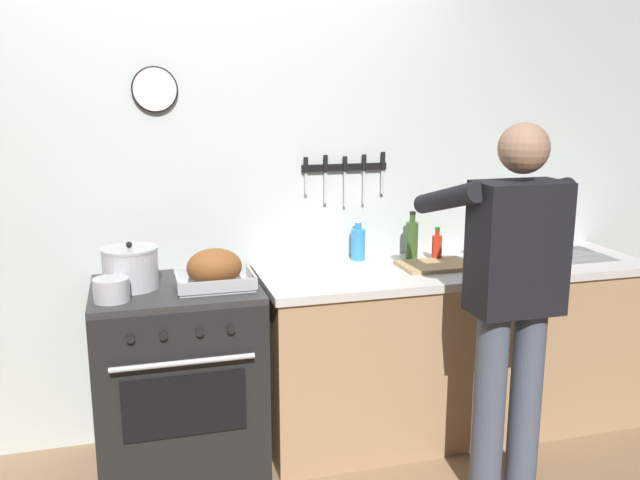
{
  "coord_description": "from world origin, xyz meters",
  "views": [
    {
      "loc": [
        -0.39,
        -2.1,
        1.79
      ],
      "look_at": [
        0.44,
        0.85,
        1.11
      ],
      "focal_mm": 38.23,
      "sensor_mm": 36.0,
      "label": 1
    }
  ],
  "objects_px": {
    "saucepan": "(111,290)",
    "cutting_board": "(435,265)",
    "person_cook": "(512,289)",
    "stock_pot": "(130,268)",
    "bottle_hot_sauce": "(437,247)",
    "stove": "(179,377)",
    "bottle_olive_oil": "(412,239)",
    "roasting_pan": "(215,270)",
    "bottle_dish_soap": "(358,243)"
  },
  "relations": [
    {
      "from": "saucepan",
      "to": "stock_pot",
      "type": "bearing_deg",
      "value": 64.92
    },
    {
      "from": "roasting_pan",
      "to": "cutting_board",
      "type": "xyz_separation_m",
      "value": [
        1.13,
        0.06,
        -0.07
      ]
    },
    {
      "from": "stock_pot",
      "to": "saucepan",
      "type": "relative_size",
      "value": 1.65
    },
    {
      "from": "person_cook",
      "to": "roasting_pan",
      "type": "xyz_separation_m",
      "value": [
        -1.2,
        0.55,
        0.03
      ]
    },
    {
      "from": "bottle_hot_sauce",
      "to": "bottle_olive_oil",
      "type": "height_order",
      "value": "bottle_olive_oil"
    },
    {
      "from": "stock_pot",
      "to": "saucepan",
      "type": "xyz_separation_m",
      "value": [
        -0.08,
        -0.18,
        -0.05
      ]
    },
    {
      "from": "stove",
      "to": "person_cook",
      "type": "xyz_separation_m",
      "value": [
        1.37,
        -0.62,
        0.5
      ]
    },
    {
      "from": "bottle_hot_sauce",
      "to": "stove",
      "type": "bearing_deg",
      "value": -175.57
    },
    {
      "from": "stove",
      "to": "roasting_pan",
      "type": "relative_size",
      "value": 2.56
    },
    {
      "from": "roasting_pan",
      "to": "bottle_olive_oil",
      "type": "xyz_separation_m",
      "value": [
        1.09,
        0.27,
        0.02
      ]
    },
    {
      "from": "roasting_pan",
      "to": "bottle_olive_oil",
      "type": "height_order",
      "value": "bottle_olive_oil"
    },
    {
      "from": "person_cook",
      "to": "saucepan",
      "type": "relative_size",
      "value": 10.8
    },
    {
      "from": "saucepan",
      "to": "cutting_board",
      "type": "bearing_deg",
      "value": 5.02
    },
    {
      "from": "roasting_pan",
      "to": "bottle_dish_soap",
      "type": "xyz_separation_m",
      "value": [
        0.8,
        0.32,
        0.01
      ]
    },
    {
      "from": "person_cook",
      "to": "roasting_pan",
      "type": "bearing_deg",
      "value": 64.89
    },
    {
      "from": "cutting_board",
      "to": "bottle_olive_oil",
      "type": "height_order",
      "value": "bottle_olive_oil"
    },
    {
      "from": "stock_pot",
      "to": "bottle_dish_soap",
      "type": "height_order",
      "value": "stock_pot"
    },
    {
      "from": "roasting_pan",
      "to": "saucepan",
      "type": "bearing_deg",
      "value": -169.95
    },
    {
      "from": "stock_pot",
      "to": "roasting_pan",
      "type": "bearing_deg",
      "value": -14.77
    },
    {
      "from": "person_cook",
      "to": "stove",
      "type": "bearing_deg",
      "value": 65.08
    },
    {
      "from": "stove",
      "to": "cutting_board",
      "type": "relative_size",
      "value": 2.5
    },
    {
      "from": "bottle_dish_soap",
      "to": "saucepan",
      "type": "bearing_deg",
      "value": -162.26
    },
    {
      "from": "person_cook",
      "to": "bottle_olive_oil",
      "type": "bearing_deg",
      "value": 7.39
    },
    {
      "from": "cutting_board",
      "to": "stock_pot",
      "type": "bearing_deg",
      "value": 178.52
    },
    {
      "from": "bottle_olive_oil",
      "to": "person_cook",
      "type": "bearing_deg",
      "value": -82.08
    },
    {
      "from": "bottle_hot_sauce",
      "to": "bottle_olive_oil",
      "type": "bearing_deg",
      "value": 140.55
    },
    {
      "from": "stock_pot",
      "to": "saucepan",
      "type": "distance_m",
      "value": 0.2
    },
    {
      "from": "stove",
      "to": "stock_pot",
      "type": "height_order",
      "value": "stock_pot"
    },
    {
      "from": "cutting_board",
      "to": "bottle_olive_oil",
      "type": "bearing_deg",
      "value": 101.06
    },
    {
      "from": "stock_pot",
      "to": "bottle_olive_oil",
      "type": "relative_size",
      "value": 0.99
    },
    {
      "from": "bottle_dish_soap",
      "to": "bottle_olive_oil",
      "type": "bearing_deg",
      "value": -10.5
    },
    {
      "from": "bottle_hot_sauce",
      "to": "bottle_dish_soap",
      "type": "height_order",
      "value": "bottle_dish_soap"
    },
    {
      "from": "saucepan",
      "to": "bottle_hot_sauce",
      "type": "height_order",
      "value": "bottle_hot_sauce"
    },
    {
      "from": "roasting_pan",
      "to": "stove",
      "type": "bearing_deg",
      "value": 156.91
    },
    {
      "from": "person_cook",
      "to": "stock_pot",
      "type": "xyz_separation_m",
      "value": [
        -1.57,
        0.65,
        0.04
      ]
    },
    {
      "from": "stove",
      "to": "bottle_hot_sauce",
      "type": "distance_m",
      "value": 1.47
    },
    {
      "from": "stove",
      "to": "cutting_board",
      "type": "height_order",
      "value": "cutting_board"
    },
    {
      "from": "bottle_olive_oil",
      "to": "stove",
      "type": "bearing_deg",
      "value": -171.3
    },
    {
      "from": "stove",
      "to": "cutting_board",
      "type": "xyz_separation_m",
      "value": [
        1.3,
        -0.02,
        0.46
      ]
    },
    {
      "from": "stove",
      "to": "person_cook",
      "type": "height_order",
      "value": "person_cook"
    },
    {
      "from": "stock_pot",
      "to": "bottle_dish_soap",
      "type": "relative_size",
      "value": 1.18
    },
    {
      "from": "stock_pot",
      "to": "bottle_hot_sauce",
      "type": "distance_m",
      "value": 1.56
    },
    {
      "from": "cutting_board",
      "to": "roasting_pan",
      "type": "bearing_deg",
      "value": -177.02
    },
    {
      "from": "person_cook",
      "to": "cutting_board",
      "type": "xyz_separation_m",
      "value": [
        -0.07,
        0.61,
        -0.04
      ]
    },
    {
      "from": "person_cook",
      "to": "stock_pot",
      "type": "relative_size",
      "value": 6.56
    },
    {
      "from": "stock_pot",
      "to": "bottle_dish_soap",
      "type": "xyz_separation_m",
      "value": [
        1.17,
        0.22,
        -0.01
      ]
    },
    {
      "from": "stove",
      "to": "bottle_dish_soap",
      "type": "height_order",
      "value": "bottle_dish_soap"
    },
    {
      "from": "cutting_board",
      "to": "person_cook",
      "type": "bearing_deg",
      "value": -83.17
    },
    {
      "from": "bottle_hot_sauce",
      "to": "bottle_dish_soap",
      "type": "distance_m",
      "value": 0.42
    },
    {
      "from": "cutting_board",
      "to": "bottle_hot_sauce",
      "type": "bearing_deg",
      "value": 61.98
    }
  ]
}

